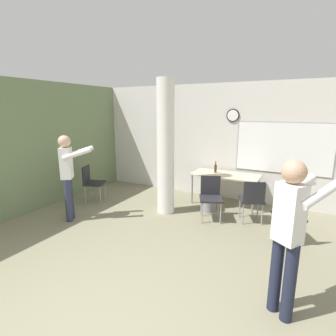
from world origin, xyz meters
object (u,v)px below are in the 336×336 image
object	(u,v)px
chair_table_front	(211,195)
chair_table_right	(252,198)
bottle_on_table	(215,168)
folding_table	(225,176)
person_playing_side	(290,228)
person_watching_back	(68,171)
chair_mid_room	(291,214)
chair_by_left_wall	(92,181)

from	to	relation	value
chair_table_front	chair_table_right	size ratio (longest dim) A/B	1.00
bottle_on_table	folding_table	bearing A→B (deg)	-9.42
person_playing_side	person_watching_back	distance (m)	4.06
folding_table	person_watching_back	bearing A→B (deg)	-137.19
chair_mid_room	person_playing_side	world-z (taller)	person_playing_side
chair_table_front	chair_by_left_wall	bearing A→B (deg)	-173.37
chair_by_left_wall	person_watching_back	size ratio (longest dim) A/B	0.51
bottle_on_table	person_watching_back	size ratio (longest dim) A/B	0.16
chair_by_left_wall	chair_table_right	size ratio (longest dim) A/B	1.00
chair_by_left_wall	chair_table_right	distance (m)	3.69
chair_mid_room	chair_table_right	xyz separation A→B (m)	(-0.71, 0.54, 0.00)
folding_table	chair_by_left_wall	xyz separation A→B (m)	(-2.90, -1.28, -0.17)
chair_table_front	person_watching_back	xyz separation A→B (m)	(-2.47, -1.36, 0.50)
bottle_on_table	chair_by_left_wall	distance (m)	2.97
chair_table_front	chair_mid_room	bearing A→B (deg)	-13.31
bottle_on_table	person_playing_side	size ratio (longest dim) A/B	0.16
chair_mid_room	chair_table_front	distance (m)	1.53
chair_by_left_wall	person_playing_side	size ratio (longest dim) A/B	0.50
chair_by_left_wall	person_playing_side	world-z (taller)	person_playing_side
bottle_on_table	person_watching_back	bearing A→B (deg)	-133.56
chair_table_front	chair_table_right	distance (m)	0.80
folding_table	chair_by_left_wall	world-z (taller)	chair_by_left_wall
chair_mid_room	chair_table_right	size ratio (longest dim) A/B	1.00
chair_table_front	chair_by_left_wall	distance (m)	2.90
chair_by_left_wall	person_watching_back	distance (m)	1.21
folding_table	person_playing_side	bearing A→B (deg)	-63.42
bottle_on_table	chair_table_right	bearing A→B (deg)	-38.22
person_playing_side	person_watching_back	size ratio (longest dim) A/B	1.01
chair_mid_room	chair_by_left_wall	xyz separation A→B (m)	(-4.36, 0.02, 0.00)
chair_by_left_wall	person_watching_back	world-z (taller)	person_watching_back
folding_table	bottle_on_table	xyz separation A→B (m)	(-0.26, 0.04, 0.16)
chair_by_left_wall	chair_table_right	world-z (taller)	same
chair_table_right	chair_mid_room	bearing A→B (deg)	-37.43
chair_by_left_wall	chair_mid_room	bearing A→B (deg)	-0.23
bottle_on_table	chair_by_left_wall	world-z (taller)	bottle_on_table
chair_mid_room	chair_table_right	distance (m)	0.89
chair_mid_room	person_watching_back	size ratio (longest dim) A/B	0.51
folding_table	person_watching_back	size ratio (longest dim) A/B	0.89
chair_mid_room	folding_table	bearing A→B (deg)	138.48
bottle_on_table	chair_table_front	bearing A→B (deg)	-76.66
bottle_on_table	chair_table_right	world-z (taller)	bottle_on_table
person_playing_side	chair_mid_room	bearing A→B (deg)	91.60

